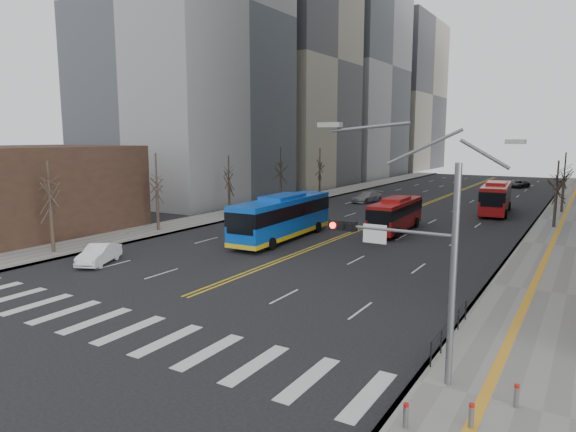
{
  "coord_description": "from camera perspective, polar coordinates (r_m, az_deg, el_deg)",
  "views": [
    {
      "loc": [
        19.15,
        -15.63,
        8.85
      ],
      "look_at": [
        1.6,
        13.57,
        3.58
      ],
      "focal_mm": 32.0,
      "sensor_mm": 36.0,
      "label": 1
    }
  ],
  "objects": [
    {
      "name": "sidewalk_left",
      "position": [
        70.88,
        0.55,
        1.68
      ],
      "size": [
        5.0,
        130.0,
        0.15
      ],
      "primitive_type": "cube",
      "color": "gray",
      "rests_on": "ground"
    },
    {
      "name": "car_dark_mid",
      "position": [
        73.69,
        21.59,
        1.8
      ],
      "size": [
        2.11,
        4.11,
        1.34
      ],
      "primitive_type": "imported",
      "rotation": [
        0.0,
        0.0,
        0.14
      ],
      "color": "black",
      "rests_on": "ground"
    },
    {
      "name": "bollards",
      "position": [
        17.78,
        19.14,
        -19.54
      ],
      "size": [
        2.87,
        3.17,
        0.78
      ],
      "color": "slate",
      "rests_on": "sidewalk_right"
    },
    {
      "name": "ground",
      "position": [
        26.25,
        -18.96,
        -11.41
      ],
      "size": [
        220.0,
        220.0,
        0.0
      ],
      "primitive_type": "plane",
      "color": "black"
    },
    {
      "name": "centerline",
      "position": [
        73.71,
        15.73,
        1.57
      ],
      "size": [
        0.55,
        100.0,
        0.01
      ],
      "color": "gold",
      "rests_on": "ground"
    },
    {
      "name": "sidewalk_right",
      "position": [
        61.28,
        29.12,
        -0.56
      ],
      "size": [
        7.0,
        130.0,
        0.15
      ],
      "primitive_type": "cube",
      "color": "gray",
      "rests_on": "ground"
    },
    {
      "name": "car_dark_far",
      "position": [
        98.85,
        24.3,
        3.24
      ],
      "size": [
        3.32,
        4.93,
        1.26
      ],
      "primitive_type": "imported",
      "rotation": [
        0.0,
        0.0,
        -0.3
      ],
      "color": "black",
      "rests_on": "ground"
    },
    {
      "name": "office_towers",
      "position": [
        87.57,
        18.97,
        18.25
      ],
      "size": [
        83.0,
        134.0,
        58.0
      ],
      "color": "#949497",
      "rests_on": "ground"
    },
    {
      "name": "car_white",
      "position": [
        38.5,
        -20.26,
        -3.97
      ],
      "size": [
        3.15,
        4.55,
        1.42
      ],
      "primitive_type": "imported",
      "rotation": [
        0.0,
        0.0,
        0.43
      ],
      "color": "silver",
      "rests_on": "ground"
    },
    {
      "name": "street_trees",
      "position": [
        56.81,
        3.33,
        4.76
      ],
      "size": [
        35.2,
        47.2,
        7.6
      ],
      "color": "#33251F",
      "rests_on": "ground"
    },
    {
      "name": "red_bus_far",
      "position": [
        64.52,
        22.11,
        2.1
      ],
      "size": [
        3.71,
        11.9,
        3.7
      ],
      "color": "#A51111",
      "rests_on": "ground"
    },
    {
      "name": "pedestrian_railing",
      "position": [
        23.58,
        17.61,
        -11.54
      ],
      "size": [
        0.06,
        6.06,
        1.02
      ],
      "color": "black",
      "rests_on": "sidewalk_right"
    },
    {
      "name": "signal_mast",
      "position": [
        18.86,
        13.73,
        -3.69
      ],
      "size": [
        5.37,
        0.37,
        9.39
      ],
      "color": "slate",
      "rests_on": "ground"
    },
    {
      "name": "car_silver",
      "position": [
        70.74,
        8.8,
        2.11
      ],
      "size": [
        3.22,
        5.47,
        1.49
      ],
      "primitive_type": "imported",
      "rotation": [
        0.0,
        0.0,
        -0.23
      ],
      "color": "#9C9BA1",
      "rests_on": "ground"
    },
    {
      "name": "blue_bus",
      "position": [
        44.64,
        -0.61,
        0.01
      ],
      "size": [
        3.54,
        13.55,
        3.88
      ],
      "color": "blue",
      "rests_on": "ground"
    },
    {
      "name": "crosswalk",
      "position": [
        26.25,
        -18.96,
        -11.39
      ],
      "size": [
        26.7,
        4.0,
        0.01
      ],
      "color": "silver",
      "rests_on": "ground"
    },
    {
      "name": "red_bus_near",
      "position": [
        49.21,
        11.89,
        0.36
      ],
      "size": [
        2.88,
        10.16,
        3.23
      ],
      "color": "#A51111",
      "rests_on": "ground"
    },
    {
      "name": "storefront",
      "position": [
        53.14,
        -27.46,
        2.57
      ],
      "size": [
        14.0,
        18.0,
        8.0
      ],
      "color": "#311F18",
      "rests_on": "ground"
    }
  ]
}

